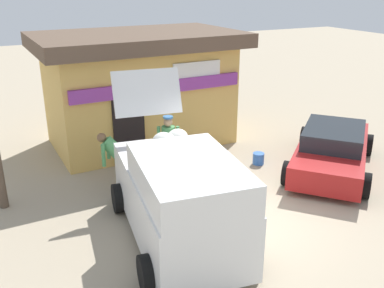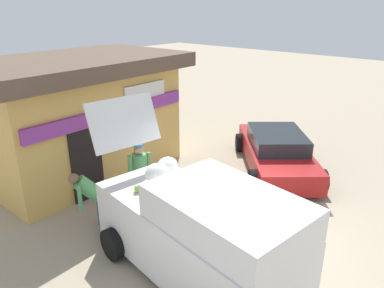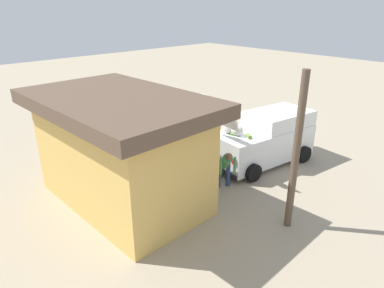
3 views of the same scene
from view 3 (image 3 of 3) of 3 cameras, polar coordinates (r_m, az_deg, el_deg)
name	(u,v)px [view 3 (image 3 of 3)]	position (r m, az deg, el deg)	size (l,w,h in m)	color
ground_plane	(219,149)	(15.06, 4.44, -0.86)	(60.00, 60.00, 0.00)	tan
storefront_bar	(121,149)	(10.73, -11.54, -0.73)	(6.13, 3.93, 3.43)	#E0B259
delivery_van	(265,138)	(13.79, 11.94, 0.93)	(2.54, 4.68, 2.98)	white
parked_sedan	(157,124)	(16.47, -5.77, 3.30)	(4.34, 4.12, 1.20)	maroon
vendor_standing	(197,150)	(12.45, 0.90, -1.02)	(0.53, 0.45, 1.70)	navy
customer_bending	(225,165)	(11.58, 5.52, -3.52)	(0.74, 0.68, 1.45)	navy
unloaded_banana_pile	(208,175)	(12.34, 2.57, -5.19)	(0.82, 0.85, 0.46)	silver
paint_bucket	(159,148)	(14.77, -5.43, -0.67)	(0.32, 0.32, 0.32)	blue
utility_pole	(296,154)	(9.49, 16.75, -1.57)	(0.20, 0.20, 4.43)	brown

